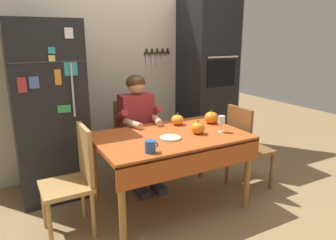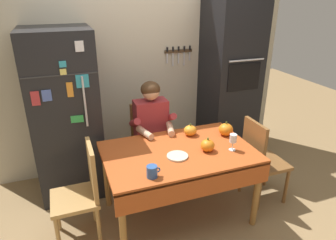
# 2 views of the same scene
# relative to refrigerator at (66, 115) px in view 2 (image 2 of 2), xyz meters

# --- Properties ---
(ground_plane) EXTENTS (10.00, 10.00, 0.00)m
(ground_plane) POSITION_rel_refrigerator_xyz_m (0.95, -0.96, -0.90)
(ground_plane) COLOR #93754C
(ground_plane) RESTS_ON ground
(back_wall_assembly) EXTENTS (3.70, 0.13, 2.60)m
(back_wall_assembly) POSITION_rel_refrigerator_xyz_m (1.00, 0.39, 0.40)
(back_wall_assembly) COLOR beige
(back_wall_assembly) RESTS_ON ground
(refrigerator) EXTENTS (0.68, 0.71, 1.80)m
(refrigerator) POSITION_rel_refrigerator_xyz_m (0.00, 0.00, 0.00)
(refrigerator) COLOR black
(refrigerator) RESTS_ON ground
(wall_oven) EXTENTS (0.60, 0.64, 2.10)m
(wall_oven) POSITION_rel_refrigerator_xyz_m (2.00, 0.04, 0.15)
(wall_oven) COLOR black
(wall_oven) RESTS_ON ground
(dining_table) EXTENTS (1.40, 0.90, 0.74)m
(dining_table) POSITION_rel_refrigerator_xyz_m (0.95, -0.88, -0.24)
(dining_table) COLOR #9E6B33
(dining_table) RESTS_ON ground
(chair_behind_person) EXTENTS (0.40, 0.40, 0.93)m
(chair_behind_person) POSITION_rel_refrigerator_xyz_m (0.88, -0.09, -0.39)
(chair_behind_person) COLOR brown
(chair_behind_person) RESTS_ON ground
(seated_person) EXTENTS (0.47, 0.55, 1.25)m
(seated_person) POSITION_rel_refrigerator_xyz_m (0.88, -0.28, -0.16)
(seated_person) COLOR #38384C
(seated_person) RESTS_ON ground
(chair_left_side) EXTENTS (0.40, 0.40, 0.93)m
(chair_left_side) POSITION_rel_refrigerator_xyz_m (0.05, -0.84, -0.39)
(chair_left_side) COLOR tan
(chair_left_side) RESTS_ON ground
(chair_right_side) EXTENTS (0.40, 0.40, 0.93)m
(chair_right_side) POSITION_rel_refrigerator_xyz_m (1.85, -0.92, -0.39)
(chair_right_side) COLOR brown
(chair_right_side) RESTS_ON ground
(coffee_mug) EXTENTS (0.12, 0.09, 0.10)m
(coffee_mug) POSITION_rel_refrigerator_xyz_m (0.59, -1.19, -0.11)
(coffee_mug) COLOR #2D569E
(coffee_mug) RESTS_ON dining_table
(wine_glass) EXTENTS (0.07, 0.07, 0.16)m
(wine_glass) POSITION_rel_refrigerator_xyz_m (1.43, -1.02, -0.05)
(wine_glass) COLOR white
(wine_glass) RESTS_ON dining_table
(pumpkin_large) EXTENTS (0.13, 0.13, 0.13)m
(pumpkin_large) POSITION_rel_refrigerator_xyz_m (1.19, -0.59, -0.11)
(pumpkin_large) COLOR orange
(pumpkin_large) RESTS_ON dining_table
(pumpkin_medium) EXTENTS (0.15, 0.15, 0.15)m
(pumpkin_medium) POSITION_rel_refrigerator_xyz_m (1.53, -0.72, -0.10)
(pumpkin_medium) COLOR orange
(pumpkin_medium) RESTS_ON dining_table
(pumpkin_small) EXTENTS (0.13, 0.13, 0.14)m
(pumpkin_small) POSITION_rel_refrigerator_xyz_m (1.20, -0.96, -0.10)
(pumpkin_small) COLOR orange
(pumpkin_small) RESTS_ON dining_table
(serving_tray) EXTENTS (0.19, 0.19, 0.02)m
(serving_tray) POSITION_rel_refrigerator_xyz_m (0.89, -0.97, -0.15)
(serving_tray) COLOR beige
(serving_tray) RESTS_ON dining_table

